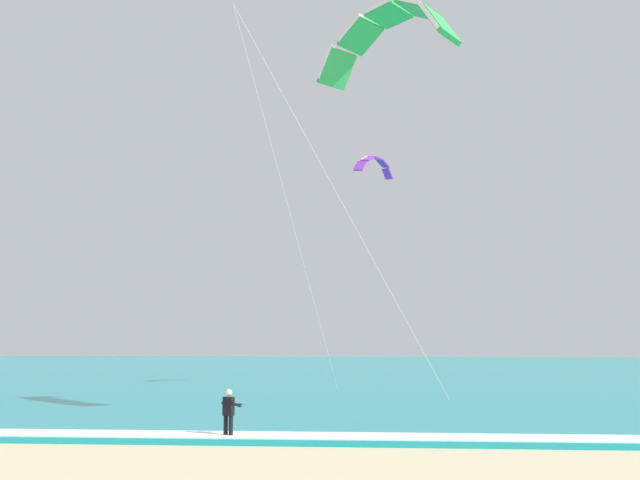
# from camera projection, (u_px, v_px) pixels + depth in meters

# --- Properties ---
(sea) EXTENTS (200.00, 120.00, 0.20)m
(sea) POSITION_uv_depth(u_px,v_px,m) (373.00, 369.00, 82.49)
(sea) COLOR teal
(sea) RESTS_ON ground
(surf_foam) EXTENTS (200.00, 1.73, 0.04)m
(surf_foam) POSITION_uv_depth(u_px,v_px,m) (350.00, 436.00, 24.21)
(surf_foam) COLOR white
(surf_foam) RESTS_ON sea
(surfboard) EXTENTS (0.96, 1.46, 0.09)m
(surfboard) POSITION_uv_depth(u_px,v_px,m) (228.00, 442.00, 24.32)
(surfboard) COLOR #239EC6
(surfboard) RESTS_ON ground
(kitesurfer) EXTENTS (0.65, 0.65, 1.69)m
(kitesurfer) POSITION_uv_depth(u_px,v_px,m) (229.00, 413.00, 24.45)
(kitesurfer) COLOR black
(kitesurfer) RESTS_ON ground
(kite_primary) EXTENTS (8.26, 7.64, 15.66)m
(kite_primary) POSITION_uv_depth(u_px,v_px,m) (386.00, 32.00, 30.97)
(kite_primary) COLOR green
(kite_distant) EXTENTS (2.64, 3.28, 1.32)m
(kite_distant) POSITION_uv_depth(u_px,v_px,m) (375.00, 164.00, 50.21)
(kite_distant) COLOR purple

